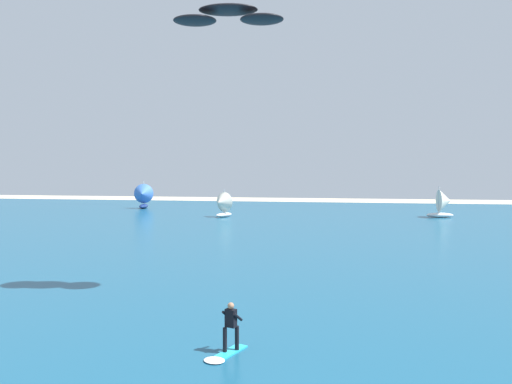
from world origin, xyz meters
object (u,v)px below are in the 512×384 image
(sailboat_mid_right, at_px, (222,204))
(kitesurfer, at_px, (228,336))
(kite, at_px, (228,16))
(sailboat_anchored_offshore, at_px, (143,196))
(sailboat_mid_left, at_px, (444,203))

(sailboat_mid_right, bearing_deg, kitesurfer, -75.50)
(sailboat_mid_right, bearing_deg, kite, -75.24)
(kitesurfer, distance_m, sailboat_anchored_offshore, 64.42)
(kite, xyz_separation_m, sailboat_mid_left, (17.76, 43.07, -11.59))
(kitesurfer, xyz_separation_m, sailboat_mid_left, (15.93, 50.85, 1.22))
(kite, xyz_separation_m, sailboat_mid_right, (-10.12, 38.42, -11.76))
(kite, relative_size, sailboat_mid_left, 1.37)
(kitesurfer, distance_m, sailboat_mid_right, 47.74)
(kitesurfer, height_order, sailboat_mid_left, sailboat_mid_left)
(kite, bearing_deg, sailboat_mid_right, 104.76)
(kitesurfer, distance_m, kite, 15.10)
(kitesurfer, relative_size, sailboat_mid_right, 0.56)
(kitesurfer, bearing_deg, kite, 103.21)
(kitesurfer, distance_m, sailboat_mid_left, 53.30)
(kite, distance_m, sailboat_anchored_offshore, 57.76)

